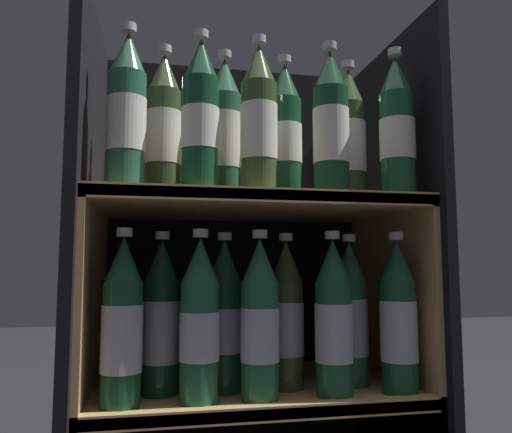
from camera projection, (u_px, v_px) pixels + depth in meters
fridge_back_wall at (235, 252)px, 1.20m from camera, size 0.65×0.02×0.90m
fridge_side_left at (86, 248)px, 0.94m from camera, size 0.02×0.42×0.90m
fridge_side_right at (396, 250)px, 1.07m from camera, size 0.02×0.42×0.90m
shelf_lower at (251, 401)px, 0.96m from camera, size 0.61×0.38×0.19m
shelf_upper at (251, 277)px, 0.99m from camera, size 0.61×0.38×0.55m
bottle_upper_front_0 at (127, 114)px, 0.84m from camera, size 0.07×0.07×0.29m
bottle_upper_front_1 at (200, 118)px, 0.87m from camera, size 0.07×0.07×0.29m
bottle_upper_front_2 at (259, 122)px, 0.89m from camera, size 0.07×0.07×0.29m
bottle_upper_front_3 at (331, 127)px, 0.92m from camera, size 0.07×0.07×0.29m
bottle_upper_front_4 at (397, 130)px, 0.94m from camera, size 0.07×0.07×0.29m
bottle_upper_back_0 at (163, 129)px, 0.93m from camera, size 0.07×0.07×0.29m
bottle_upper_back_1 at (224, 132)px, 0.95m from camera, size 0.07×0.07×0.29m
bottle_upper_back_2 at (285, 134)px, 0.98m from camera, size 0.07×0.07×0.29m
bottle_upper_back_3 at (349, 139)px, 1.00m from camera, size 0.07×0.07×0.29m
bottle_lower_front_0 at (122, 327)px, 0.81m from camera, size 0.07×0.07×0.29m
bottle_lower_front_1 at (200, 324)px, 0.83m from camera, size 0.07×0.07×0.29m
bottle_lower_front_2 at (260, 323)px, 0.85m from camera, size 0.07×0.07×0.29m
bottle_lower_front_3 at (334, 322)px, 0.88m from camera, size 0.07×0.07×0.29m
bottle_lower_front_4 at (398, 320)px, 0.90m from camera, size 0.07×0.07×0.29m
bottle_lower_back_0 at (161, 321)px, 0.89m from camera, size 0.07×0.07×0.29m
bottle_lower_back_1 at (224, 319)px, 0.92m from camera, size 0.07×0.07×0.29m
bottle_lower_back_2 at (286, 318)px, 0.94m from camera, size 0.07×0.07×0.29m
bottle_lower_back_3 at (351, 317)px, 0.96m from camera, size 0.07×0.07×0.29m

